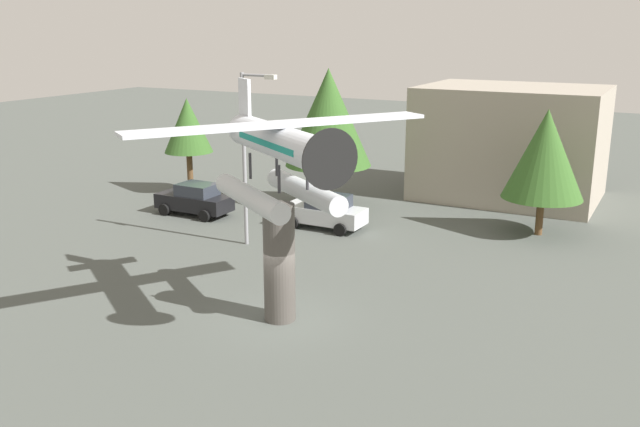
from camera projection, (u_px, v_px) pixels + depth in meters
name	position (u px, v px, depth m)	size (l,w,h in m)	color
ground_plane	(280.00, 319.00, 24.51)	(140.00, 140.00, 0.00)	#4C514C
display_pedestal	(279.00, 263.00, 23.95)	(1.10, 1.10, 4.19)	#4C4742
floatplane_monument	(279.00, 156.00, 22.85)	(7.11, 9.21, 4.00)	silver
car_near_black	(195.00, 199.00, 37.70)	(4.20, 2.02, 1.76)	black
car_mid_silver	(325.00, 211.00, 35.25)	(4.20, 2.02, 1.76)	silver
streetlight_primary	(248.00, 148.00, 31.61)	(1.84, 0.28, 8.00)	gray
storefront_building	(511.00, 142.00, 41.15)	(10.30, 7.78, 6.58)	#9E9384
tree_west	(188.00, 126.00, 41.87)	(2.94, 2.94, 5.81)	brown
tree_east	(328.00, 118.00, 38.31)	(4.83, 4.83, 7.78)	brown
tree_center_back	(545.00, 154.00, 33.32)	(3.90, 3.90, 6.20)	brown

